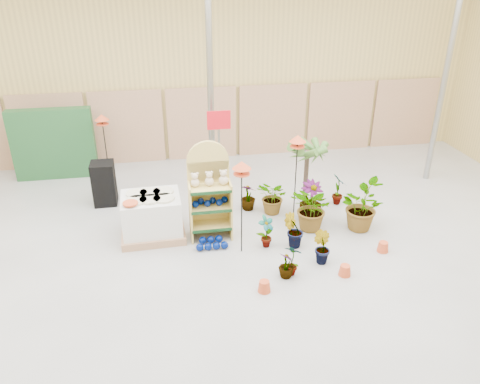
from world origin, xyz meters
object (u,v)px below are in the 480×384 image
object	(u,v)px
display_shelf	(209,194)
potted_plant_2	(313,209)
pallet_stack	(152,216)
bird_table_front	(242,168)

from	to	relation	value
display_shelf	potted_plant_2	bearing A→B (deg)	-6.11
display_shelf	pallet_stack	distance (m)	1.24
potted_plant_2	bird_table_front	bearing A→B (deg)	-160.69
display_shelf	bird_table_front	world-z (taller)	display_shelf
bird_table_front	potted_plant_2	distance (m)	2.08
potted_plant_2	display_shelf	bearing A→B (deg)	174.03
pallet_stack	bird_table_front	bearing A→B (deg)	-29.53
bird_table_front	pallet_stack	bearing A→B (deg)	152.35
pallet_stack	bird_table_front	size ratio (longest dim) A/B	0.68
pallet_stack	bird_table_front	world-z (taller)	bird_table_front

